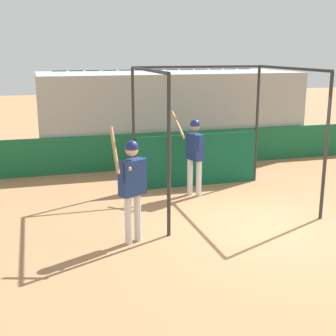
{
  "coord_description": "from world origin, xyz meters",
  "views": [
    {
      "loc": [
        -4.23,
        -7.65,
        3.37
      ],
      "look_at": [
        -1.65,
        1.24,
        1.02
      ],
      "focal_mm": 50.0,
      "sensor_mm": 36.0,
      "label": 1
    }
  ],
  "objects": [
    {
      "name": "ground_plane",
      "position": [
        0.0,
        0.0,
        0.0
      ],
      "size": [
        60.0,
        60.0,
        0.0
      ],
      "primitive_type": "plane",
      "color": "#A8754C"
    },
    {
      "name": "bleacher_section",
      "position": [
        0.0,
        6.95,
        1.35
      ],
      "size": [
        8.15,
        3.2,
        2.71
      ],
      "color": "#9E9E99",
      "rests_on": "ground"
    },
    {
      "name": "player_waiting",
      "position": [
        -2.65,
        0.06,
        1.14
      ],
      "size": [
        0.65,
        0.64,
        2.12
      ],
      "rotation": [
        0.0,
        0.0,
        -2.66
      ],
      "color": "silver",
      "rests_on": "ground"
    },
    {
      "name": "player_batter",
      "position": [
        -0.67,
        2.42,
        1.11
      ],
      "size": [
        0.6,
        0.82,
        1.97
      ],
      "rotation": [
        0.0,
        0.0,
        1.84
      ],
      "color": "silver",
      "rests_on": "ground"
    },
    {
      "name": "outfield_wall",
      "position": [
        0.0,
        5.29,
        0.52
      ],
      "size": [
        24.0,
        0.12,
        1.03
      ],
      "color": "#196038",
      "rests_on": "ground"
    },
    {
      "name": "batting_cage",
      "position": [
        -0.31,
        2.63,
        1.26
      ],
      "size": [
        3.32,
        3.08,
        3.01
      ],
      "color": "#282828",
      "rests_on": "ground"
    }
  ]
}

